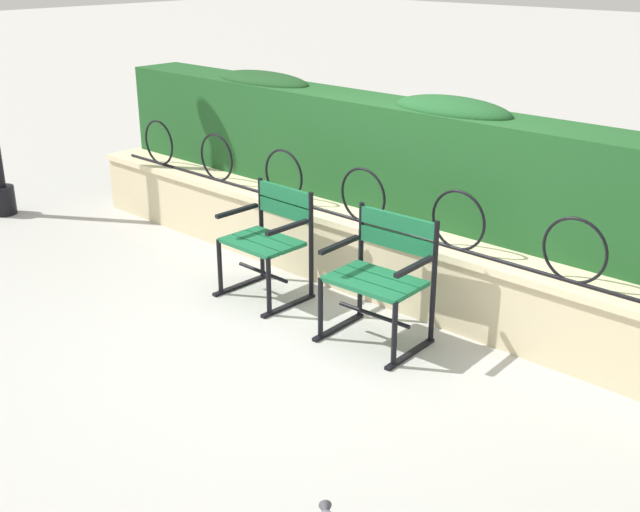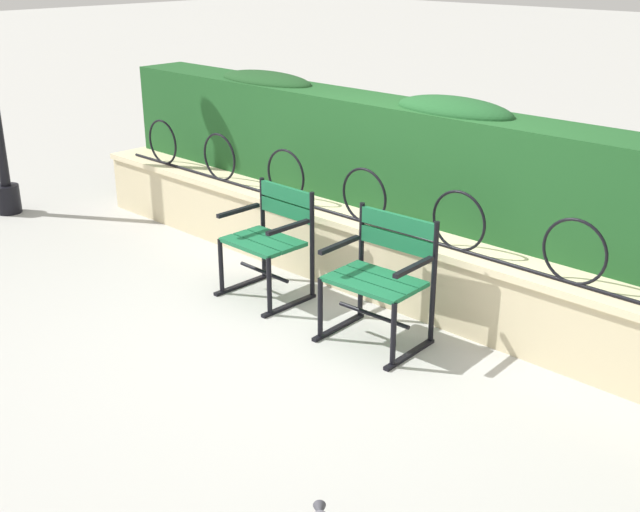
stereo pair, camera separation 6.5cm
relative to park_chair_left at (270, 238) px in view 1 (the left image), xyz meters
The scene contains 6 objects.
ground_plane 0.88m from the park_chair_left, 22.34° to the right, with size 60.00×60.00×0.00m, color #ADADA8.
stone_wall 0.91m from the park_chair_left, 39.24° to the left, with size 6.81×0.41×0.56m.
iron_arch_fence 0.76m from the park_chair_left, 44.02° to the left, with size 6.28×0.02×0.42m.
hedge_row 1.32m from the park_chair_left, 55.04° to the left, with size 6.67×0.49×0.91m.
park_chair_left is the anchor object (origin of this frame).
park_chair_right 1.06m from the park_chair_left, ahead, with size 0.66×0.55×0.85m.
Camera 1 is at (3.31, -3.48, 2.46)m, focal length 44.27 mm.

